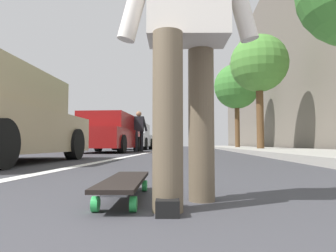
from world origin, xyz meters
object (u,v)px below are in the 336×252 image
Objects in this scene: parked_car_far at (134,137)px; traffic_light at (167,109)px; street_tree_mid at (259,64)px; parked_car_mid at (109,134)px; street_tree_far at (237,87)px; skateboard at (125,182)px; skater_person at (187,19)px; pedestrian_distant at (139,128)px.

parked_car_far is 7.70m from traffic_light.
street_tree_mid is at bearing -156.95° from traffic_light.
parked_car_mid is 0.87× the size of street_tree_mid.
street_tree_far is at bearing -136.76° from traffic_light.
traffic_light reaches higher than parked_car_mid.
skateboard is at bearing -163.89° from parked_car_mid.
traffic_light is at bearing 3.99° from skateboard.
traffic_light is (13.21, -1.21, 2.48)m from parked_car_mid.
skater_person is at bearing -113.39° from skateboard.
street_tree_far is (1.94, -6.30, 3.29)m from parked_car_far.
skateboard is at bearing -169.29° from parked_car_far.
street_tree_far is (6.33, 0.00, 0.25)m from street_tree_mid.
street_tree_mid reaches higher than skater_person.
skateboard is 0.20× the size of parked_car_mid.
skater_person is 0.33× the size of street_tree_mid.
skateboard is at bearing 66.61° from skater_person.
skater_person is 12.25m from street_tree_mid.
skater_person is 23.28m from traffic_light.
pedestrian_distant is (-7.01, 5.11, -3.04)m from street_tree_far.
parked_car_mid is 0.94× the size of traffic_light.
traffic_light reaches higher than skateboard.
parked_car_far is 0.92× the size of traffic_light.
pedestrian_distant is at bearing 97.65° from street_tree_mid.
skateboard is at bearing -170.47° from pedestrian_distant.
parked_car_far is at bearing 107.11° from street_tree_far.
traffic_light is 0.85× the size of street_tree_far.
parked_car_mid is 6.04m from parked_car_far.
parked_car_far is at bearing 10.71° from skateboard.
pedestrian_distant is at bearing 143.92° from street_tree_far.
pedestrian_distant is (10.85, 2.14, 0.03)m from skater_person.
skater_person is 0.35× the size of traffic_light.
parked_car_mid is at bearing 105.11° from street_tree_mid.
pedestrian_distant reaches higher than parked_car_mid.
skater_person is at bearing -168.83° from pedestrian_distant.
traffic_light is 12.44m from pedestrian_distant.
traffic_light is 2.75× the size of pedestrian_distant.
parked_car_mid is at bearing -178.37° from parked_car_far.
parked_car_mid reaches higher than skateboard.
traffic_light is at bearing -5.23° from parked_car_mid.
parked_car_far is 2.52× the size of pedestrian_distant.
street_tree_mid is 6.33m from street_tree_far.
skateboard is 16.07m from parked_car_far.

